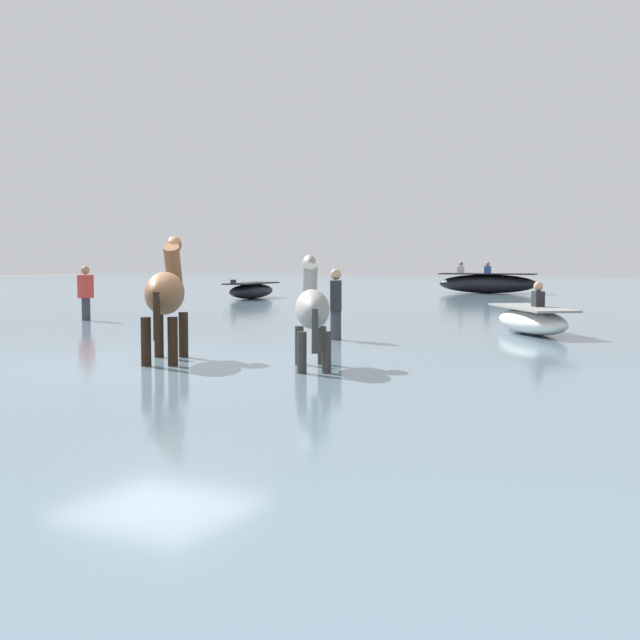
{
  "coord_description": "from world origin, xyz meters",
  "views": [
    {
      "loc": [
        7.93,
        -9.76,
        1.84
      ],
      "look_at": [
        1.41,
        2.22,
        0.86
      ],
      "focal_mm": 49.26,
      "sensor_mm": 36.0,
      "label": 1
    }
  ],
  "objects_px": {
    "person_wading_close": "(86,299)",
    "horse_lead_bay": "(166,297)",
    "horse_trailing_grey": "(312,312)",
    "person_onlooker_right": "(336,311)",
    "boat_far_offshore": "(251,291)",
    "boat_distant_west": "(532,320)",
    "boat_mid_channel": "(488,283)"
  },
  "relations": [
    {
      "from": "person_wading_close",
      "to": "horse_lead_bay",
      "type": "bearing_deg",
      "value": -39.11
    },
    {
      "from": "boat_distant_west",
      "to": "person_onlooker_right",
      "type": "xyz_separation_m",
      "value": [
        -2.76,
        -2.91,
        0.24
      ]
    },
    {
      "from": "person_onlooker_right",
      "to": "boat_mid_channel",
      "type": "bearing_deg",
      "value": 100.53
    },
    {
      "from": "boat_distant_west",
      "to": "horse_lead_bay",
      "type": "bearing_deg",
      "value": -116.39
    },
    {
      "from": "horse_lead_bay",
      "to": "boat_mid_channel",
      "type": "bearing_deg",
      "value": 97.4
    },
    {
      "from": "person_onlooker_right",
      "to": "person_wading_close",
      "type": "relative_size",
      "value": 1.0
    },
    {
      "from": "horse_lead_bay",
      "to": "person_onlooker_right",
      "type": "xyz_separation_m",
      "value": [
        0.66,
        3.97,
        -0.41
      ]
    },
    {
      "from": "horse_lead_bay",
      "to": "horse_trailing_grey",
      "type": "xyz_separation_m",
      "value": [
        2.23,
        0.28,
        -0.17
      ]
    },
    {
      "from": "horse_lead_bay",
      "to": "person_onlooker_right",
      "type": "distance_m",
      "value": 4.05
    },
    {
      "from": "horse_lead_bay",
      "to": "boat_mid_channel",
      "type": "relative_size",
      "value": 0.52
    },
    {
      "from": "person_wading_close",
      "to": "person_onlooker_right",
      "type": "bearing_deg",
      "value": -11.41
    },
    {
      "from": "horse_trailing_grey",
      "to": "person_wading_close",
      "type": "xyz_separation_m",
      "value": [
        -8.94,
        5.18,
        -0.24
      ]
    },
    {
      "from": "horse_lead_bay",
      "to": "person_wading_close",
      "type": "bearing_deg",
      "value": 140.89
    },
    {
      "from": "person_onlooker_right",
      "to": "horse_trailing_grey",
      "type": "bearing_deg",
      "value": -66.96
    },
    {
      "from": "horse_lead_bay",
      "to": "boat_mid_channel",
      "type": "xyz_separation_m",
      "value": [
        -3.23,
        24.84,
        -0.51
      ]
    },
    {
      "from": "horse_lead_bay",
      "to": "boat_mid_channel",
      "type": "height_order",
      "value": "horse_lead_bay"
    },
    {
      "from": "person_wading_close",
      "to": "boat_far_offshore",
      "type": "bearing_deg",
      "value": 102.86
    },
    {
      "from": "boat_mid_channel",
      "to": "person_wading_close",
      "type": "distance_m",
      "value": 19.7
    },
    {
      "from": "horse_lead_bay",
      "to": "person_onlooker_right",
      "type": "relative_size",
      "value": 1.32
    },
    {
      "from": "horse_lead_bay",
      "to": "person_onlooker_right",
      "type": "height_order",
      "value": "horse_lead_bay"
    },
    {
      "from": "boat_distant_west",
      "to": "person_onlooker_right",
      "type": "bearing_deg",
      "value": -133.48
    },
    {
      "from": "person_onlooker_right",
      "to": "boat_far_offshore",
      "type": "bearing_deg",
      "value": 128.48
    },
    {
      "from": "person_wading_close",
      "to": "boat_distant_west",
      "type": "bearing_deg",
      "value": 7.99
    },
    {
      "from": "boat_far_offshore",
      "to": "horse_trailing_grey",
      "type": "bearing_deg",
      "value": -54.62
    },
    {
      "from": "horse_lead_bay",
      "to": "boat_far_offshore",
      "type": "bearing_deg",
      "value": 119.34
    },
    {
      "from": "horse_trailing_grey",
      "to": "person_onlooker_right",
      "type": "height_order",
      "value": "horse_trailing_grey"
    },
    {
      "from": "horse_lead_bay",
      "to": "boat_distant_west",
      "type": "bearing_deg",
      "value": 63.61
    },
    {
      "from": "horse_trailing_grey",
      "to": "person_onlooker_right",
      "type": "bearing_deg",
      "value": 113.04
    },
    {
      "from": "horse_lead_bay",
      "to": "boat_far_offshore",
      "type": "relative_size",
      "value": 0.73
    },
    {
      "from": "boat_distant_west",
      "to": "boat_far_offshore",
      "type": "height_order",
      "value": "boat_distant_west"
    },
    {
      "from": "boat_distant_west",
      "to": "person_wading_close",
      "type": "bearing_deg",
      "value": -172.01
    },
    {
      "from": "boat_far_offshore",
      "to": "person_wading_close",
      "type": "bearing_deg",
      "value": -77.14
    }
  ]
}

